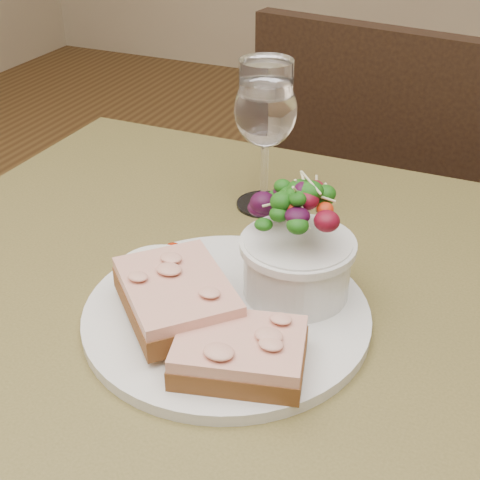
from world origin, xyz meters
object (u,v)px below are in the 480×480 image
at_px(cafe_table, 212,379).
at_px(wine_glass, 266,115).
at_px(chair_far, 376,286).
at_px(salad_bowl, 298,242).
at_px(ramekin, 158,279).
at_px(sandwich_front, 240,352).
at_px(sandwich_back, 177,296).
at_px(dinner_plate, 227,314).

height_order(cafe_table, wine_glass, wine_glass).
height_order(chair_far, salad_bowl, chair_far).
relative_size(ramekin, wine_glass, 0.42).
relative_size(sandwich_front, wine_glass, 0.74).
distance_m(chair_far, sandwich_back, 0.94).
xyz_separation_m(dinner_plate, sandwich_back, (-0.04, -0.03, 0.03)).
bearing_deg(chair_far, ramekin, 93.16).
xyz_separation_m(chair_far, wine_glass, (-0.07, -0.54, 0.58)).
distance_m(ramekin, wine_glass, 0.26).
height_order(cafe_table, dinner_plate, dinner_plate).
relative_size(salad_bowl, wine_glass, 0.73).
relative_size(sandwich_back, ramekin, 2.14).
xyz_separation_m(dinner_plate, salad_bowl, (0.05, 0.06, 0.07)).
relative_size(dinner_plate, sandwich_back, 1.80).
distance_m(sandwich_front, salad_bowl, 0.13).
distance_m(cafe_table, chair_far, 0.84).
bearing_deg(sandwich_front, dinner_plate, 108.59).
distance_m(sandwich_back, ramekin, 0.04).
xyz_separation_m(chair_far, ramekin, (-0.08, -0.78, 0.49)).
bearing_deg(cafe_table, ramekin, -157.50).
xyz_separation_m(salad_bowl, wine_glass, (-0.11, 0.18, 0.05)).
xyz_separation_m(cafe_table, dinner_plate, (0.03, -0.01, 0.11)).
bearing_deg(chair_far, sandwich_front, 101.55).
relative_size(chair_far, sandwich_front, 6.99).
bearing_deg(cafe_table, wine_glass, 97.74).
bearing_deg(sandwich_front, ramekin, 137.24).
distance_m(sandwich_back, wine_glass, 0.28).
distance_m(cafe_table, ramekin, 0.14).
bearing_deg(wine_glass, sandwich_front, -71.81).
height_order(cafe_table, sandwich_back, sandwich_back).
xyz_separation_m(chair_far, sandwich_back, (-0.05, -0.80, 0.49)).
distance_m(sandwich_front, ramekin, 0.13).
distance_m(chair_far, sandwich_front, 0.97).
bearing_deg(salad_bowl, cafe_table, -151.81).
bearing_deg(dinner_plate, sandwich_back, -142.46).
bearing_deg(ramekin, cafe_table, 22.50).
relative_size(sandwich_back, wine_glass, 0.89).
bearing_deg(chair_far, sandwich_back, 95.75).
bearing_deg(sandwich_back, cafe_table, 117.34).
relative_size(chair_far, sandwich_back, 5.77).
bearing_deg(sandwich_back, dinner_plate, 81.61).
height_order(cafe_table, chair_far, chair_far).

